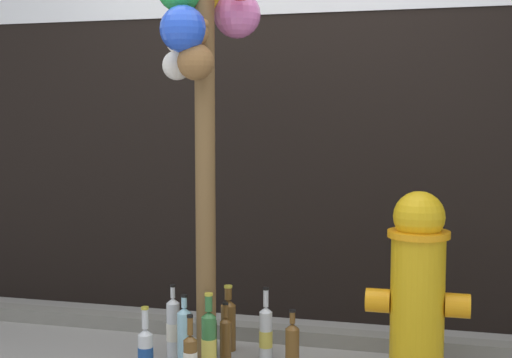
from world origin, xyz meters
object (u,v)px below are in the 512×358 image
object	(u,v)px
bottle_0	(228,323)
bottle_2	(226,337)
bottle_3	(209,343)
bottle_9	(146,350)
bottle_4	(266,333)
bottle_6	(173,327)
bottle_7	(292,346)
bottle_8	(211,334)
bottle_5	(184,337)
fire_hydrant	(418,287)

from	to	relation	value
bottle_0	bottle_2	size ratio (longest dim) A/B	1.16
bottle_3	bottle_9	size ratio (longest dim) A/B	1.21
bottle_4	bottle_6	distance (m)	0.48
bottle_4	bottle_7	xyz separation A→B (m)	(0.17, -0.14, -0.01)
bottle_8	bottle_2	bearing A→B (deg)	-26.12
bottle_5	bottle_7	bearing A→B (deg)	11.27
bottle_9	bottle_4	bearing A→B (deg)	37.40
bottle_5	bottle_2	bearing A→B (deg)	47.63
bottle_0	bottle_4	xyz separation A→B (m)	(0.22, -0.08, -0.01)
bottle_4	bottle_7	bearing A→B (deg)	-40.61
bottle_3	bottle_7	xyz separation A→B (m)	(0.37, 0.18, -0.04)
fire_hydrant	bottle_9	xyz separation A→B (m)	(-1.26, -0.25, -0.33)
fire_hydrant	bottle_0	bearing A→B (deg)	167.91
bottle_6	bottle_2	bearing A→B (deg)	2.44
fire_hydrant	bottle_8	distance (m)	1.10
bottle_2	bottle_7	bearing A→B (deg)	-10.90
bottle_2	bottle_3	size ratio (longest dim) A/B	0.74
bottle_5	bottle_6	distance (m)	0.20
fire_hydrant	bottle_7	size ratio (longest dim) A/B	2.93
bottle_2	bottle_9	distance (m)	0.43
bottle_2	bottle_4	world-z (taller)	bottle_4
bottle_0	bottle_8	size ratio (longest dim) A/B	1.18
bottle_7	bottle_9	distance (m)	0.71
bottle_2	fire_hydrant	bearing A→B (deg)	-3.59
fire_hydrant	bottle_3	distance (m)	1.02
bottle_3	bottle_7	bearing A→B (deg)	25.43
bottle_2	bottle_7	world-z (taller)	bottle_7
bottle_0	bottle_3	xyz separation A→B (m)	(0.02, -0.40, 0.02)
bottle_8	bottle_4	bearing A→B (deg)	5.60
bottle_4	bottle_9	distance (m)	0.63
fire_hydrant	bottle_5	size ratio (longest dim) A/B	2.41
bottle_2	bottle_5	distance (m)	0.24
bottle_0	bottle_6	distance (m)	0.30
bottle_6	bottle_3	bearing A→B (deg)	-40.53
bottle_2	bottle_8	bearing A→B (deg)	153.88
bottle_2	bottle_5	size ratio (longest dim) A/B	0.81
bottle_2	bottle_8	xyz separation A→B (m)	(-0.09, 0.05, -0.01)
bottle_0	bottle_4	size ratio (longest dim) A/B	0.94
bottle_9	fire_hydrant	bearing A→B (deg)	11.15
bottle_0	bottle_5	xyz separation A→B (m)	(-0.13, -0.32, 0.01)
bottle_0	bottle_7	world-z (taller)	bottle_0
bottle_4	bottle_7	distance (m)	0.22
fire_hydrant	bottle_6	world-z (taller)	fire_hydrant
bottle_2	bottle_8	world-z (taller)	bottle_2
bottle_0	bottle_9	bearing A→B (deg)	-121.01
bottle_0	bottle_2	xyz separation A→B (m)	(0.03, -0.15, -0.03)
bottle_5	fire_hydrant	bearing A→B (deg)	5.85
bottle_8	bottle_9	xyz separation A→B (m)	(-0.21, -0.35, 0.01)
fire_hydrant	bottle_0	size ratio (longest dim) A/B	2.57
bottle_2	bottle_3	xyz separation A→B (m)	(-0.01, -0.25, 0.04)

